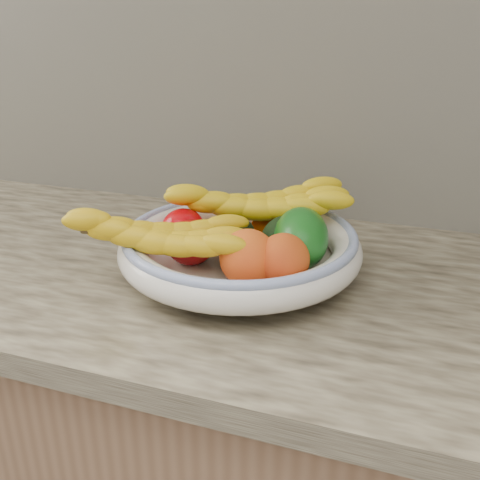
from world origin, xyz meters
name	(u,v)px	position (x,y,z in m)	size (l,w,h in m)	color
kitchen_counter	(244,463)	(0.00, 1.69, 0.46)	(2.44, 0.66, 1.40)	brown
fruit_bowl	(240,247)	(0.00, 1.66, 0.95)	(0.39, 0.39, 0.08)	silver
clementine_back_left	(231,224)	(-0.04, 1.74, 0.95)	(0.06, 0.06, 0.05)	#E54904
clementine_back_right	(266,224)	(0.02, 1.76, 0.95)	(0.05, 0.05, 0.05)	#FF6705
tomato_left	(183,228)	(-0.11, 1.67, 0.96)	(0.07, 0.07, 0.07)	#C5030A
tomato_near_left	(191,242)	(-0.07, 1.62, 0.96)	(0.08, 0.08, 0.07)	#9F090E
avocado_center	(235,239)	(-0.01, 1.65, 0.96)	(0.07, 0.10, 0.07)	black
avocado_right	(284,237)	(0.07, 1.69, 0.96)	(0.07, 0.10, 0.07)	black
green_mango	(301,238)	(0.10, 1.66, 0.98)	(0.08, 0.13, 0.09)	#0E4E11
peach_front	(248,258)	(0.04, 1.59, 0.97)	(0.08, 0.08, 0.08)	orange
peach_right	(283,259)	(0.09, 1.59, 0.97)	(0.08, 0.08, 0.08)	orange
banana_bunch_back	(257,209)	(0.00, 1.74, 0.99)	(0.33, 0.12, 0.09)	yellow
banana_bunch_front	(157,240)	(-0.10, 1.57, 0.98)	(0.29, 0.11, 0.08)	gold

